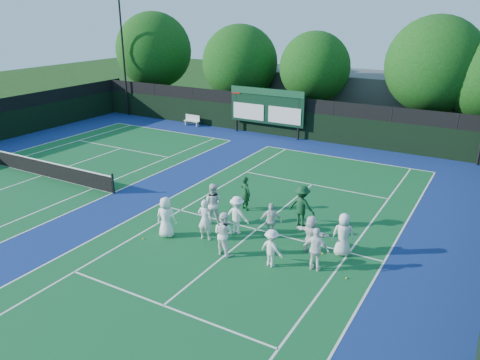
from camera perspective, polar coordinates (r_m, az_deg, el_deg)
The scene contains 31 objects.
ground at distance 19.64m, azimuth 0.67°, elevation -7.20°, with size 120.00×120.00×0.00m, color #13330E.
court_apron at distance 23.57m, azimuth -10.93°, elevation -2.73°, with size 34.00×32.00×0.01m, color navy.
near_court at distance 20.42m, azimuth 2.05°, elevation -6.05°, with size 11.05×23.85×0.01m.
left_court at distance 29.20m, azimuth -22.95°, elevation 0.52°, with size 11.05×23.85×0.01m.
back_fence at distance 35.28m, azimuth 5.01°, elevation 7.53°, with size 34.00×0.08×3.00m.
scoreboard at distance 35.17m, azimuth 3.25°, elevation 8.92°, with size 6.00×0.21×3.55m.
clubhouse at distance 41.21m, azimuth 15.02°, elevation 9.66°, with size 18.00×6.00×4.00m, color #515256.
light_pole_left at distance 42.85m, azimuth -14.15°, elevation 15.93°, with size 1.20×0.30×10.12m.
tennis_net at distance 29.05m, azimuth -23.08°, elevation 1.42°, with size 11.30×0.10×1.10m.
bench at distance 38.76m, azimuth -5.84°, elevation 7.31°, with size 1.40×0.40×0.88m.
tree_a at distance 45.56m, azimuth -10.22°, elevation 15.06°, with size 6.92×6.92×8.86m.
tree_b at distance 40.35m, azimuth 0.24°, elevation 13.85°, with size 6.30×6.30×7.91m.
tree_c at distance 37.50m, azimuth 9.34°, elevation 13.18°, with size 5.44×5.44×7.50m.
tree_d at distance 35.30m, azimuth 22.87°, elevation 12.49°, with size 6.62×6.62×8.74m.
tennis_ball_0 at distance 19.99m, azimuth -11.72°, elevation -7.03°, with size 0.07×0.07×0.07m, color #C7D419.
tennis_ball_1 at distance 18.75m, azimuth 10.00°, elevation -8.83°, with size 0.07×0.07×0.07m, color #C7D419.
tennis_ball_2 at distance 17.36m, azimuth 12.85°, elevation -11.60°, with size 0.07×0.07×0.07m, color #C7D419.
tennis_ball_3 at distance 22.89m, azimuth -1.02°, elevation -2.97°, with size 0.07×0.07×0.07m, color #C7D419.
tennis_ball_4 at distance 21.26m, azimuth -0.18°, elevation -4.85°, with size 0.07×0.07×0.07m, color #C7D419.
player_front_0 at distance 19.73m, azimuth -9.01°, elevation -4.50°, with size 0.86×0.56×1.75m, color white.
player_front_1 at distance 19.28m, azimuth -4.27°, elevation -4.86°, with size 0.65×0.43×1.78m, color white.
player_front_2 at distance 18.14m, azimuth -1.99°, elevation -6.53°, with size 0.86×0.67×1.76m, color white.
player_front_3 at distance 17.43m, azimuth 3.88°, elevation -8.28°, with size 0.95×0.55×1.47m, color white.
player_front_4 at distance 17.30m, azimuth 9.26°, elevation -8.36°, with size 0.99×0.41×1.69m, color white.
player_back_0 at distance 20.70m, azimuth -3.34°, elevation -2.87°, with size 0.91×0.71×1.88m, color silver.
player_back_1 at distance 19.79m, azimuth -0.36°, elevation -4.29°, with size 1.08×0.62×1.67m, color white.
player_back_2 at distance 19.46m, azimuth 3.82°, elevation -4.98°, with size 0.91×0.38×1.55m, color silver.
player_back_3 at distance 18.50m, azimuth 8.64°, elevation -6.56°, with size 1.44×0.46×1.55m, color white.
player_back_4 at distance 18.50m, azimuth 12.48°, elevation -6.52°, with size 0.85×0.55×1.73m, color white.
coach_left at distance 22.08m, azimuth 0.67°, elevation -1.63°, with size 0.61×0.40×1.66m, color #0F371A.
coach_right at distance 20.56m, azimuth 7.55°, elevation -3.17°, with size 1.22×0.70×1.89m, color #103C1E.
Camera 1 is at (8.55, -15.21, 9.02)m, focal length 35.00 mm.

